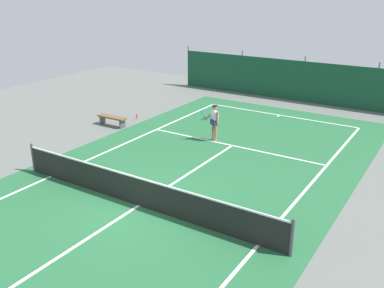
% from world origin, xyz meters
% --- Properties ---
extents(ground_plane, '(36.00, 36.00, 0.00)m').
position_xyz_m(ground_plane, '(0.00, 0.00, 0.00)').
color(ground_plane, slate).
extents(court_surface, '(11.02, 26.60, 0.01)m').
position_xyz_m(court_surface, '(0.00, 0.00, 0.00)').
color(court_surface, '#236038').
rests_on(court_surface, ground).
extents(tennis_net, '(10.12, 0.10, 1.10)m').
position_xyz_m(tennis_net, '(0.00, 0.00, 0.51)').
color(tennis_net, black).
rests_on(tennis_net, ground).
extents(back_fence, '(16.30, 0.98, 2.70)m').
position_xyz_m(back_fence, '(-0.00, 15.86, 0.67)').
color(back_fence, '#14472D').
rests_on(back_fence, ground).
extents(tennis_player, '(0.86, 0.62, 1.64)m').
position_xyz_m(tennis_player, '(-1.00, 6.54, 0.96)').
color(tennis_player, '#9E7051').
rests_on(tennis_player, ground).
extents(tennis_ball_near_player, '(0.07, 0.07, 0.07)m').
position_xyz_m(tennis_ball_near_player, '(3.26, 12.36, 0.03)').
color(tennis_ball_near_player, '#CCDB33').
rests_on(tennis_ball_near_player, ground).
extents(parked_car, '(2.05, 4.22, 1.68)m').
position_xyz_m(parked_car, '(1.64, 18.11, 0.84)').
color(parked_car, navy).
rests_on(parked_car, ground).
extents(courtside_bench, '(1.60, 0.40, 0.49)m').
position_xyz_m(courtside_bench, '(-6.31, 5.70, 0.37)').
color(courtside_bench, brown).
rests_on(courtside_bench, ground).
extents(water_bottle, '(0.08, 0.08, 0.24)m').
position_xyz_m(water_bottle, '(-6.10, 7.36, 0.12)').
color(water_bottle, '#D84C38').
rests_on(water_bottle, ground).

